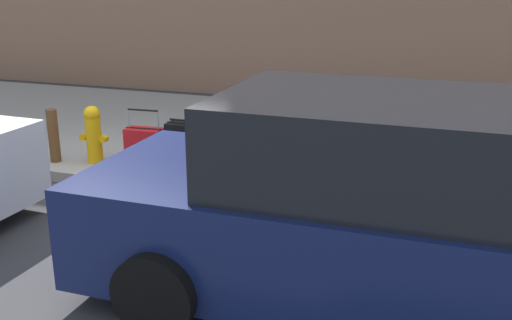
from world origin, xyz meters
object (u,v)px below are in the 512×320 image
Objects in this scene: suitcase_red_5 at (145,149)px; bollard_post at (54,136)px; suitcase_silver_0 at (363,171)px; fire_hydrant at (93,133)px; suitcase_black_4 at (183,148)px; parked_car_navy_0 at (382,213)px; suitcase_navy_3 at (224,152)px; suitcase_olive_1 at (318,154)px; suitcase_maroon_2 at (269,153)px.

suitcase_red_5 is 1.11× the size of bollard_post.
suitcase_silver_0 is 2.73m from suitcase_red_5.
bollard_post is (4.00, 0.12, 0.08)m from suitcase_silver_0.
suitcase_red_5 is 1.04× the size of fire_hydrant.
bollard_post is at bearing 5.01° from suitcase_red_5.
suitcase_black_4 is 0.93× the size of fire_hydrant.
suitcase_red_5 is 3.80m from parked_car_navy_0.
fire_hydrant is at bearing -0.44° from suitcase_silver_0.
bollard_post is (1.27, 0.11, 0.09)m from suitcase_red_5.
suitcase_navy_3 is at bearing -178.80° from fire_hydrant.
suitcase_navy_3 is (1.68, -0.06, 0.04)m from suitcase_silver_0.
suitcase_silver_0 is 2.20m from suitcase_black_4.
fire_hydrant is at bearing 1.43° from suitcase_olive_1.
suitcase_black_4 is 1.80m from bollard_post.
bollard_post is at bearing 3.77° from suitcase_black_4.
suitcase_navy_3 is at bearing -0.45° from suitcase_maroon_2.
parked_car_navy_0 is at bearing 147.51° from suitcase_red_5.
fire_hydrant is (2.95, 0.07, 0.01)m from suitcase_olive_1.
suitcase_navy_3 is 0.52m from suitcase_black_4.
suitcase_maroon_2 reaches higher than fire_hydrant.
suitcase_olive_1 is 1.15m from suitcase_navy_3.
suitcase_black_4 is at bearing 3.43° from suitcase_maroon_2.
suitcase_silver_0 is 0.13× the size of parked_car_navy_0.
fire_hydrant is (1.29, -0.03, 0.07)m from suitcase_black_4.
fire_hydrant is at bearing -2.88° from suitcase_red_5.
suitcase_olive_1 is at bearing -10.54° from suitcase_silver_0.
suitcase_black_4 is at bearing 0.13° from suitcase_silver_0.
suitcase_silver_0 is 0.57× the size of suitcase_olive_1.
suitcase_navy_3 is 2.32m from bollard_post.
parked_car_navy_0 is (-4.46, 1.92, 0.29)m from bollard_post.
parked_car_navy_0 is at bearing 115.09° from suitcase_olive_1.
bollard_post is (3.46, 0.22, -0.03)m from suitcase_olive_1.
suitcase_red_5 reaches higher than suitcase_black_4.
parked_car_navy_0 is at bearing 156.72° from bollard_post.
suitcase_silver_0 is 4.00m from bollard_post.
suitcase_red_5 is at bearing 2.94° from suitcase_olive_1.
bollard_post is at bearing 4.64° from suitcase_navy_3.
suitcase_olive_1 is at bearing -64.91° from parked_car_navy_0.
suitcase_red_5 is (2.73, 0.01, -0.00)m from suitcase_silver_0.
suitcase_olive_1 is 1.48× the size of bollard_post.
suitcase_olive_1 is 2.95m from fire_hydrant.
suitcase_black_4 is 1.29m from fire_hydrant.
parked_car_navy_0 is (-1.00, 2.14, 0.26)m from suitcase_olive_1.
suitcase_red_5 is 0.17× the size of parked_car_navy_0.
suitcase_olive_1 is at bearing -178.57° from fire_hydrant.
suitcase_maroon_2 is (0.58, 0.04, -0.04)m from suitcase_olive_1.
fire_hydrant is 0.16× the size of parked_car_navy_0.
fire_hydrant is at bearing -163.55° from bollard_post.
suitcase_red_5 is at bearing 2.56° from suitcase_maroon_2.
suitcase_silver_0 is 3.49m from fire_hydrant.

